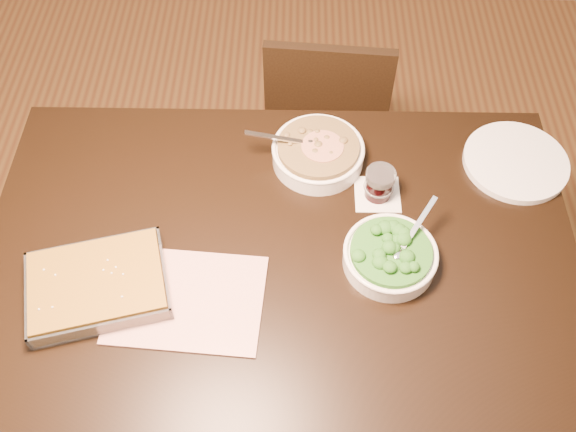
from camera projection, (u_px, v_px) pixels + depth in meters
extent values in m
plane|color=#4E2C16|center=(282.00, 370.00, 2.12)|extent=(4.00, 4.00, 0.00)
cube|color=black|center=(280.00, 252.00, 1.52)|extent=(1.40, 0.90, 0.04)
cube|color=black|center=(280.00, 267.00, 1.58)|extent=(1.26, 0.76, 0.08)
cylinder|color=black|center=(90.00, 214.00, 2.05)|extent=(0.07, 0.07, 0.71)
cylinder|color=black|center=(479.00, 219.00, 2.04)|extent=(0.07, 0.07, 0.71)
cube|color=#9E2E2D|center=(187.00, 299.00, 1.42)|extent=(0.36, 0.27, 0.01)
cube|color=white|center=(377.00, 194.00, 1.60)|extent=(0.11, 0.11, 0.00)
cylinder|color=white|center=(318.00, 155.00, 1.64)|extent=(0.23, 0.23, 0.04)
torus|color=white|center=(318.00, 148.00, 1.62)|extent=(0.24, 0.24, 0.01)
cylinder|color=#3D2510|center=(318.00, 147.00, 1.62)|extent=(0.21, 0.21, 0.02)
cube|color=silver|center=(290.00, 144.00, 1.60)|extent=(0.15, 0.02, 0.05)
cylinder|color=maroon|center=(323.00, 146.00, 1.61)|extent=(0.11, 0.11, 0.00)
cylinder|color=white|center=(390.00, 258.00, 1.47)|extent=(0.21, 0.21, 0.04)
torus|color=white|center=(391.00, 252.00, 1.45)|extent=(0.22, 0.22, 0.01)
cylinder|color=#154C11|center=(391.00, 251.00, 1.44)|extent=(0.19, 0.19, 0.02)
cube|color=silver|center=(407.00, 228.00, 1.46)|extent=(0.09, 0.12, 0.04)
cube|color=silver|center=(100.00, 291.00, 1.44)|extent=(0.35, 0.29, 0.01)
cube|color=#53370B|center=(97.00, 285.00, 1.41)|extent=(0.33, 0.27, 0.05)
cube|color=silver|center=(95.00, 245.00, 1.48)|extent=(0.30, 0.08, 0.04)
cube|color=silver|center=(102.00, 329.00, 1.36)|extent=(0.30, 0.08, 0.04)
cube|color=silver|center=(165.00, 272.00, 1.44)|extent=(0.06, 0.22, 0.04)
cube|color=silver|center=(29.00, 300.00, 1.40)|extent=(0.06, 0.22, 0.04)
cylinder|color=black|center=(379.00, 187.00, 1.57)|extent=(0.07, 0.07, 0.06)
cylinder|color=silver|center=(381.00, 176.00, 1.54)|extent=(0.07, 0.07, 0.02)
cylinder|color=white|center=(516.00, 162.00, 1.65)|extent=(0.27, 0.27, 0.02)
cube|color=black|center=(327.00, 112.00, 2.26)|extent=(0.42, 0.42, 0.04)
cylinder|color=black|center=(369.00, 123.00, 2.51)|extent=(0.03, 0.03, 0.38)
cylinder|color=black|center=(366.00, 188.00, 2.32)|extent=(0.03, 0.03, 0.38)
cylinder|color=black|center=(286.00, 116.00, 2.53)|extent=(0.03, 0.03, 0.38)
cylinder|color=black|center=(277.00, 181.00, 2.34)|extent=(0.03, 0.03, 0.38)
cube|color=black|center=(327.00, 101.00, 1.98)|extent=(0.39, 0.06, 0.41)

